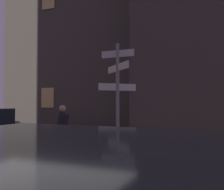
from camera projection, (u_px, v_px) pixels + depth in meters
sidewalk_kerb at (153, 148)px, 9.46m from camera, size 40.00×3.16×0.14m
signpost at (118, 86)px, 9.02m from camera, size 1.28×1.28×3.58m
cyclist at (64, 133)px, 8.17m from camera, size 1.81×0.37×1.61m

